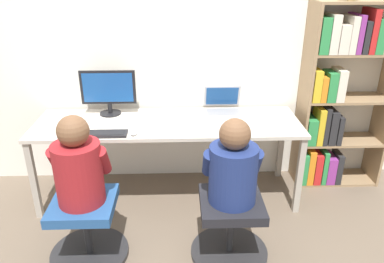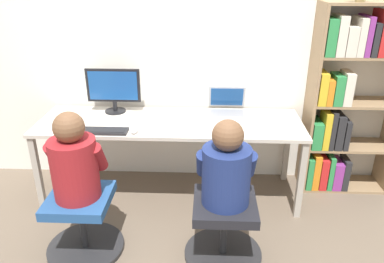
{
  "view_description": "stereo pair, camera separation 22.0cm",
  "coord_description": "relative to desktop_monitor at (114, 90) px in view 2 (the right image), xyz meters",
  "views": [
    {
      "loc": [
        0.1,
        -2.66,
        1.97
      ],
      "look_at": [
        0.2,
        0.12,
        0.74
      ],
      "focal_mm": 35.0,
      "sensor_mm": 36.0,
      "label": 1
    },
    {
      "loc": [
        0.32,
        -2.65,
        1.97
      ],
      "look_at": [
        0.2,
        0.12,
        0.74
      ],
      "focal_mm": 35.0,
      "sensor_mm": 36.0,
      "label": 2
    }
  ],
  "objects": [
    {
      "name": "ground_plane",
      "position": [
        0.53,
        -0.56,
        -0.95
      ],
      "size": [
        14.0,
        14.0,
        0.0
      ],
      "primitive_type": "plane",
      "color": "brown"
    },
    {
      "name": "wall_back",
      "position": [
        0.53,
        0.2,
        0.35
      ],
      "size": [
        10.0,
        0.05,
        2.6
      ],
      "color": "white",
      "rests_on": "ground_plane"
    },
    {
      "name": "desk",
      "position": [
        0.53,
        -0.21,
        -0.28
      ],
      "size": [
        2.29,
        0.69,
        0.74
      ],
      "color": "beige",
      "rests_on": "ground_plane"
    },
    {
      "name": "desktop_monitor",
      "position": [
        0.0,
        0.0,
        0.0
      ],
      "size": [
        0.49,
        0.19,
        0.41
      ],
      "color": "black",
      "rests_on": "desk"
    },
    {
      "name": "laptop",
      "position": [
        1.03,
        0.01,
        -0.17
      ],
      "size": [
        0.34,
        0.3,
        0.23
      ],
      "color": "#B7B7BC",
      "rests_on": "desk"
    },
    {
      "name": "keyboard",
      "position": [
        -0.01,
        -0.47,
        -0.2
      ],
      "size": [
        0.44,
        0.13,
        0.03
      ],
      "color": "#232326",
      "rests_on": "desk"
    },
    {
      "name": "computer_mouse_by_keyboard",
      "position": [
        0.26,
        -0.46,
        -0.2
      ],
      "size": [
        0.06,
        0.11,
        0.03
      ],
      "color": "silver",
      "rests_on": "desk"
    },
    {
      "name": "office_chair_left",
      "position": [
        -0.05,
        -1.01,
        -0.7
      ],
      "size": [
        0.57,
        0.57,
        0.48
      ],
      "color": "#262628",
      "rests_on": "ground_plane"
    },
    {
      "name": "office_chair_right",
      "position": [
        0.99,
        -1.03,
        -0.7
      ],
      "size": [
        0.57,
        0.57,
        0.48
      ],
      "color": "#262628",
      "rests_on": "ground_plane"
    },
    {
      "name": "person_at_monitor",
      "position": [
        -0.05,
        -1.0,
        -0.2
      ],
      "size": [
        0.39,
        0.32,
        0.63
      ],
      "color": "maroon",
      "rests_on": "office_chair_left"
    },
    {
      "name": "person_at_laptop",
      "position": [
        0.99,
        -1.03,
        -0.22
      ],
      "size": [
        0.4,
        0.33,
        0.61
      ],
      "color": "navy",
      "rests_on": "office_chair_right"
    },
    {
      "name": "bookshelf",
      "position": [
        2.06,
        -0.02,
        -0.08
      ],
      "size": [
        0.79,
        0.33,
        1.72
      ],
      "color": "#997A56",
      "rests_on": "ground_plane"
    }
  ]
}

